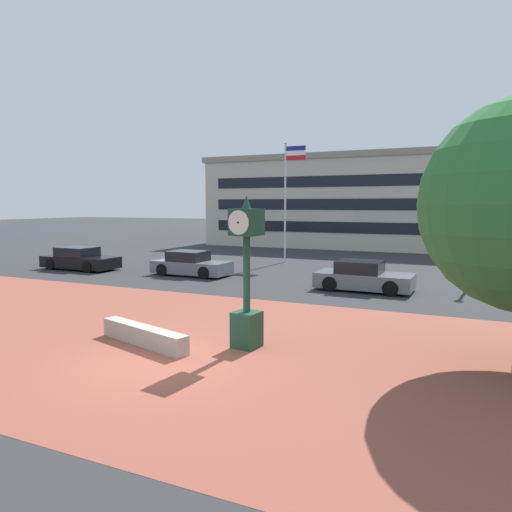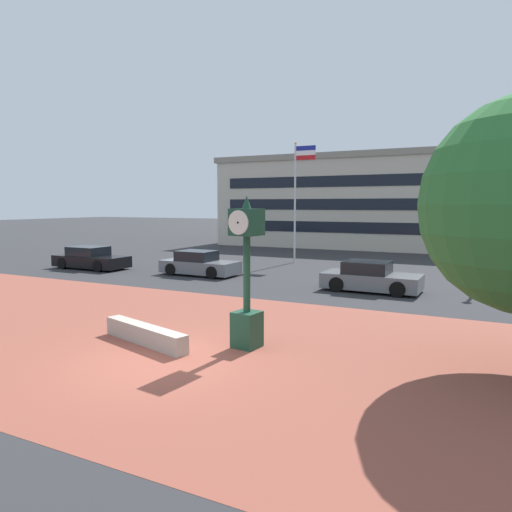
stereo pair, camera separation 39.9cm
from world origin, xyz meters
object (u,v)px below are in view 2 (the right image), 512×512
at_px(car_street_mid, 199,264).
at_px(car_street_distant, 91,259).
at_px(car_street_near, 370,278).
at_px(civic_building, 380,202).
at_px(flagpole_primary, 297,193).
at_px(street_clock, 247,278).
at_px(street_lamp_post, 492,186).

distance_m(car_street_mid, car_street_distant, 7.07).
xyz_separation_m(car_street_near, civic_building, (-4.49, 23.64, 3.42)).
relative_size(flagpole_primary, civic_building, 0.28).
height_order(car_street_near, car_street_mid, same).
relative_size(car_street_near, flagpole_primary, 0.54).
bearing_deg(flagpole_primary, car_street_distant, -140.64).
distance_m(street_clock, civic_building, 33.35).
bearing_deg(car_street_distant, civic_building, 154.56).
bearing_deg(civic_building, flagpole_primary, -97.23).
height_order(car_street_near, car_street_distant, same).
height_order(car_street_near, street_lamp_post, street_lamp_post).
relative_size(street_clock, car_street_distant, 0.87).
bearing_deg(car_street_near, flagpole_primary, -139.08).
bearing_deg(car_street_near, street_lamp_post, 143.23).
height_order(car_street_mid, street_lamp_post, street_lamp_post).
relative_size(car_street_near, civic_building, 0.15).
bearing_deg(car_street_distant, car_street_near, 90.99).
distance_m(car_street_mid, civic_building, 23.73).
distance_m(car_street_distant, street_lamp_post, 21.86).
bearing_deg(car_street_mid, car_street_near, 87.48).
distance_m(civic_building, street_lamp_post, 20.05).
bearing_deg(car_street_distant, car_street_mid, 96.36).
bearing_deg(street_clock, car_street_mid, 136.94).
xyz_separation_m(street_clock, civic_building, (-3.42, 33.10, 2.15)).
bearing_deg(flagpole_primary, street_clock, -72.66).
distance_m(car_street_near, car_street_mid, 9.16).
relative_size(car_street_distant, street_lamp_post, 0.59).
bearing_deg(civic_building, car_street_near, -79.25).
distance_m(street_clock, car_street_distant, 17.83).
bearing_deg(street_lamp_post, car_street_distant, -164.35).
bearing_deg(street_clock, street_lamp_post, 78.09).
xyz_separation_m(flagpole_primary, street_lamp_post, (11.01, -2.15, 0.15)).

